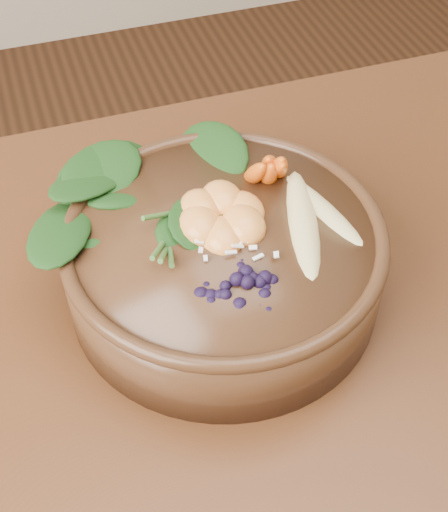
% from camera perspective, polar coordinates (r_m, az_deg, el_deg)
% --- Properties ---
extents(stoneware_bowl, '(0.33, 0.33, 0.08)m').
position_cam_1_polar(stoneware_bowl, '(0.69, 0.00, -0.57)').
color(stoneware_bowl, '#3D2717').
rests_on(stoneware_bowl, dining_table).
extents(kale_heap, '(0.22, 0.20, 0.05)m').
position_cam_1_polar(kale_heap, '(0.68, -5.07, 6.23)').
color(kale_heap, '#1B4015').
rests_on(kale_heap, stoneware_bowl).
extents(carrot_cluster, '(0.07, 0.07, 0.08)m').
position_cam_1_polar(carrot_cluster, '(0.70, 2.91, 9.59)').
color(carrot_cluster, orange).
rests_on(carrot_cluster, stoneware_bowl).
extents(banana_halves, '(0.09, 0.17, 0.03)m').
position_cam_1_polar(banana_halves, '(0.67, 7.25, 4.13)').
color(banana_halves, '#E0CC84').
rests_on(banana_halves, stoneware_bowl).
extents(mandarin_cluster, '(0.10, 0.10, 0.03)m').
position_cam_1_polar(mandarin_cluster, '(0.66, -0.19, 4.03)').
color(mandarin_cluster, orange).
rests_on(mandarin_cluster, stoneware_bowl).
extents(blueberry_pile, '(0.15, 0.12, 0.04)m').
position_cam_1_polar(blueberry_pile, '(0.60, 1.62, -0.84)').
color(blueberry_pile, black).
rests_on(blueberry_pile, stoneware_bowl).
extents(coconut_flakes, '(0.10, 0.08, 0.01)m').
position_cam_1_polar(coconut_flakes, '(0.64, 0.60, 0.84)').
color(coconut_flakes, white).
rests_on(coconut_flakes, stoneware_bowl).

